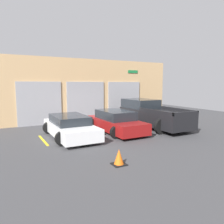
% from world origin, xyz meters
% --- Properties ---
extents(ground_plane, '(28.00, 28.00, 0.00)m').
position_xyz_m(ground_plane, '(0.00, 0.00, 0.00)').
color(ground_plane, '#3D3D3F').
extents(shophouse_building, '(14.13, 0.68, 4.56)m').
position_xyz_m(shophouse_building, '(-0.01, 3.28, 2.24)').
color(shophouse_building, tan).
rests_on(shophouse_building, ground).
extents(pickup_truck, '(2.50, 5.34, 1.71)m').
position_xyz_m(pickup_truck, '(2.73, -0.93, 0.82)').
color(pickup_truck, black).
rests_on(pickup_truck, ground).
extents(sedan_white, '(2.23, 4.44, 1.14)m').
position_xyz_m(sedan_white, '(-2.73, -1.19, 0.55)').
color(sedan_white, white).
rests_on(sedan_white, ground).
extents(sedan_side, '(2.14, 4.36, 1.23)m').
position_xyz_m(sedan_side, '(0.00, -1.18, 0.58)').
color(sedan_side, maroon).
rests_on(sedan_side, ground).
extents(parking_stripe_far_left, '(0.12, 2.20, 0.01)m').
position_xyz_m(parking_stripe_far_left, '(-4.10, -1.21, 0.00)').
color(parking_stripe_far_left, gold).
rests_on(parking_stripe_far_left, ground).
extents(parking_stripe_left, '(0.12, 2.20, 0.01)m').
position_xyz_m(parking_stripe_left, '(-1.37, -1.21, 0.00)').
color(parking_stripe_left, gold).
rests_on(parking_stripe_left, ground).
extents(parking_stripe_centre, '(0.12, 2.20, 0.01)m').
position_xyz_m(parking_stripe_centre, '(1.37, -1.21, 0.00)').
color(parking_stripe_centre, gold).
rests_on(parking_stripe_centre, ground).
extents(parking_stripe_right, '(0.12, 2.20, 0.01)m').
position_xyz_m(parking_stripe_right, '(4.10, -1.21, 0.00)').
color(parking_stripe_right, gold).
rests_on(parking_stripe_right, ground).
extents(traffic_cone, '(0.47, 0.47, 0.55)m').
position_xyz_m(traffic_cone, '(-2.44, -5.77, 0.25)').
color(traffic_cone, black).
rests_on(traffic_cone, ground).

